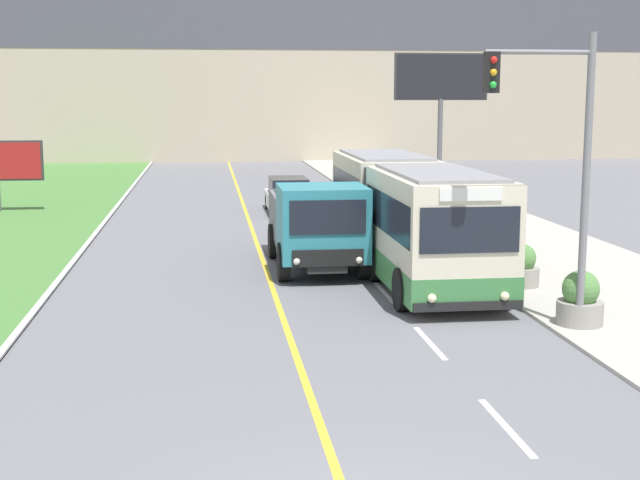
% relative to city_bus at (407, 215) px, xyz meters
% --- Properties ---
extents(apartment_block_background, '(80.00, 8.04, 23.38)m').
position_rel_city_bus_xyz_m(apartment_block_background, '(-3.96, 45.54, 10.13)').
color(apartment_block_background, '#BCAD93').
rests_on(apartment_block_background, ground_plane).
extents(city_bus, '(2.66, 12.27, 3.08)m').
position_rel_city_bus_xyz_m(city_bus, '(0.00, 0.00, 0.00)').
color(city_bus, beige).
rests_on(city_bus, ground_plane).
extents(dump_truck, '(2.43, 6.06, 2.51)m').
position_rel_city_bus_xyz_m(dump_truck, '(-2.53, -0.11, -0.29)').
color(dump_truck, black).
rests_on(dump_truck, ground_plane).
extents(car_distant, '(1.80, 4.30, 1.45)m').
position_rel_city_bus_xyz_m(car_distant, '(-2.15, 12.95, -0.88)').
color(car_distant, silver).
rests_on(car_distant, ground_plane).
extents(traffic_light_mast, '(2.28, 0.32, 6.14)m').
position_rel_city_bus_xyz_m(traffic_light_mast, '(1.45, -7.11, 2.33)').
color(traffic_light_mast, slate).
rests_on(traffic_light_mast, ground_plane).
extents(billboard_large, '(4.42, 0.24, 6.83)m').
position_rel_city_bus_xyz_m(billboard_large, '(5.36, 16.72, 3.79)').
color(billboard_large, '#59595B').
rests_on(billboard_large, ground_plane).
extents(planter_round_near, '(0.98, 0.98, 1.17)m').
position_rel_city_bus_xyz_m(planter_round_near, '(2.23, -6.78, -0.97)').
color(planter_round_near, gray).
rests_on(planter_round_near, sidewalk_right).
extents(planter_round_second, '(0.89, 0.89, 1.09)m').
position_rel_city_bus_xyz_m(planter_round_second, '(2.35, -2.91, -1.01)').
color(planter_round_second, gray).
rests_on(planter_round_second, sidewalk_right).
extents(planter_round_third, '(0.95, 0.95, 1.19)m').
position_rel_city_bus_xyz_m(planter_round_third, '(2.25, 0.97, -0.96)').
color(planter_round_third, gray).
rests_on(planter_round_third, sidewalk_right).
extents(planter_round_far, '(0.96, 0.96, 1.18)m').
position_rel_city_bus_xyz_m(planter_round_far, '(2.27, 4.84, -0.96)').
color(planter_round_far, gray).
rests_on(planter_round_far, sidewalk_right).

